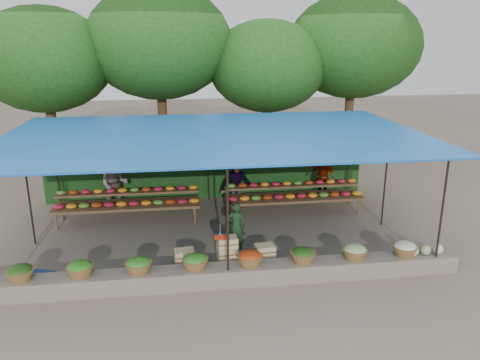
{
  "coord_description": "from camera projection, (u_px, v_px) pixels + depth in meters",
  "views": [
    {
      "loc": [
        -0.98,
        -11.93,
        5.21
      ],
      "look_at": [
        0.68,
        0.2,
        1.47
      ],
      "focal_mm": 35.0,
      "sensor_mm": 36.0,
      "label": 1
    }
  ],
  "objects": [
    {
      "name": "fruit_table_right",
      "position": [
        294.0,
        194.0,
        14.39
      ],
      "size": [
        4.21,
        0.95,
        0.93
      ],
      "color": "#513020",
      "rests_on": "ground"
    },
    {
      "name": "stone_curb",
      "position": [
        227.0,
        275.0,
        10.29
      ],
      "size": [
        10.6,
        0.55,
        0.4
      ],
      "primitive_type": "cube",
      "color": "#655E51",
      "rests_on": "ground"
    },
    {
      "name": "weighing_scale",
      "position": [
        220.0,
        234.0,
        10.8
      ],
      "size": [
        0.32,
        0.32,
        0.34
      ],
      "color": "#A8240D",
      "rests_on": "crate_counter"
    },
    {
      "name": "crate_counter",
      "position": [
        226.0,
        255.0,
        10.98
      ],
      "size": [
        2.38,
        0.38,
        0.77
      ],
      "color": "tan",
      "rests_on": "ground"
    },
    {
      "name": "tree_row",
      "position": [
        214.0,
        52.0,
        17.42
      ],
      "size": [
        16.51,
        5.5,
        7.12
      ],
      "color": "#372014",
      "rests_on": "ground"
    },
    {
      "name": "produce_baskets",
      "position": [
        223.0,
        260.0,
        10.17
      ],
      "size": [
        8.98,
        0.58,
        0.34
      ],
      "color": "brown",
      "rests_on": "stone_curb"
    },
    {
      "name": "customer_right",
      "position": [
        322.0,
        177.0,
        15.34
      ],
      "size": [
        0.93,
        0.99,
        1.64
      ],
      "primitive_type": "imported",
      "rotation": [
        0.0,
        0.0,
        -0.87
      ],
      "color": "slate",
      "rests_on": "ground"
    },
    {
      "name": "stall_canopy",
      "position": [
        215.0,
        139.0,
        12.24
      ],
      "size": [
        10.8,
        6.6,
        2.82
      ],
      "color": "black",
      "rests_on": "ground"
    },
    {
      "name": "ground",
      "position": [
        217.0,
        234.0,
        12.96
      ],
      "size": [
        60.0,
        60.0,
        0.0
      ],
      "primitive_type": "plane",
      "color": "#6C5E4F",
      "rests_on": "ground"
    },
    {
      "name": "fruit_table_left",
      "position": [
        128.0,
        201.0,
        13.74
      ],
      "size": [
        4.21,
        0.95,
        0.93
      ],
      "color": "#513020",
      "rests_on": "ground"
    },
    {
      "name": "netting_backdrop",
      "position": [
        208.0,
        162.0,
        15.58
      ],
      "size": [
        10.6,
        0.06,
        2.5
      ],
      "primitive_type": "cube",
      "color": "#1F4A1A",
      "rests_on": "ground"
    },
    {
      "name": "blue_crate_front",
      "position": [
        41.0,
        280.0,
        10.14
      ],
      "size": [
        0.63,
        0.55,
        0.32
      ],
      "primitive_type": "cube",
      "rotation": [
        0.0,
        0.0,
        -0.36
      ],
      "color": "navy",
      "rests_on": "ground"
    },
    {
      "name": "customer_mid",
      "position": [
        237.0,
        182.0,
        14.69
      ],
      "size": [
        1.24,
        0.91,
        1.72
      ],
      "primitive_type": "imported",
      "rotation": [
        0.0,
        0.0,
        0.27
      ],
      "color": "slate",
      "rests_on": "ground"
    },
    {
      "name": "vendor_seated",
      "position": [
        236.0,
        226.0,
        11.83
      ],
      "size": [
        0.51,
        0.39,
        1.27
      ],
      "primitive_type": "imported",
      "rotation": [
        0.0,
        0.0,
        2.94
      ],
      "color": "#19371B",
      "rests_on": "ground"
    },
    {
      "name": "customer_left",
      "position": [
        114.0,
        184.0,
        14.52
      ],
      "size": [
        0.87,
        0.69,
        1.72
      ],
      "primitive_type": "imported",
      "rotation": [
        0.0,
        0.0,
        -0.05
      ],
      "color": "slate",
      "rests_on": "ground"
    }
  ]
}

